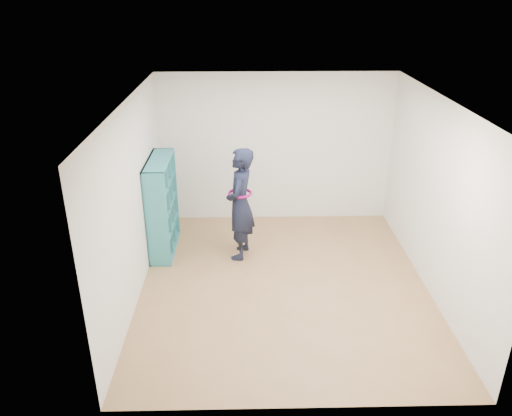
{
  "coord_description": "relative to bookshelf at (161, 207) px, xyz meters",
  "views": [
    {
      "loc": [
        -0.53,
        -5.98,
        3.92
      ],
      "look_at": [
        -0.39,
        0.3,
        1.06
      ],
      "focal_mm": 35.0,
      "sensor_mm": 36.0,
      "label": 1
    }
  ],
  "objects": [
    {
      "name": "floor",
      "position": [
        1.85,
        -1.09,
        -0.74
      ],
      "size": [
        4.5,
        4.5,
        0.0
      ],
      "primitive_type": "plane",
      "color": "#986E45",
      "rests_on": "ground"
    },
    {
      "name": "wall_left",
      "position": [
        -0.15,
        -1.09,
        0.56
      ],
      "size": [
        0.02,
        4.5,
        2.6
      ],
      "primitive_type": "cube",
      "color": "silver",
      "rests_on": "floor"
    },
    {
      "name": "person",
      "position": [
        1.24,
        -0.22,
        0.14
      ],
      "size": [
        0.54,
        0.71,
        1.75
      ],
      "rotation": [
        0.0,
        0.0,
        -1.77
      ],
      "color": "black",
      "rests_on": "floor"
    },
    {
      "name": "bookshelf",
      "position": [
        0.0,
        0.0,
        0.0
      ],
      "size": [
        0.33,
        1.13,
        1.51
      ],
      "color": "teal",
      "rests_on": "floor"
    },
    {
      "name": "wall_front",
      "position": [
        1.85,
        -3.34,
        0.56
      ],
      "size": [
        4.0,
        0.02,
        2.6
      ],
      "primitive_type": "cube",
      "color": "silver",
      "rests_on": "floor"
    },
    {
      "name": "wall_back",
      "position": [
        1.85,
        1.16,
        0.56
      ],
      "size": [
        4.0,
        0.02,
        2.6
      ],
      "primitive_type": "cube",
      "color": "silver",
      "rests_on": "floor"
    },
    {
      "name": "ceiling",
      "position": [
        1.85,
        -1.09,
        1.86
      ],
      "size": [
        4.5,
        4.5,
        0.0
      ],
      "primitive_type": "plane",
      "color": "white",
      "rests_on": "wall_back"
    },
    {
      "name": "wall_right",
      "position": [
        3.85,
        -1.09,
        0.56
      ],
      "size": [
        0.02,
        4.5,
        2.6
      ],
      "primitive_type": "cube",
      "color": "silver",
      "rests_on": "floor"
    },
    {
      "name": "smartphone",
      "position": [
        1.11,
        -0.12,
        0.25
      ],
      "size": [
        0.01,
        0.12,
        0.15
      ],
      "rotation": [
        0.44,
        0.0,
        -0.02
      ],
      "color": "silver",
      "rests_on": "person"
    }
  ]
}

